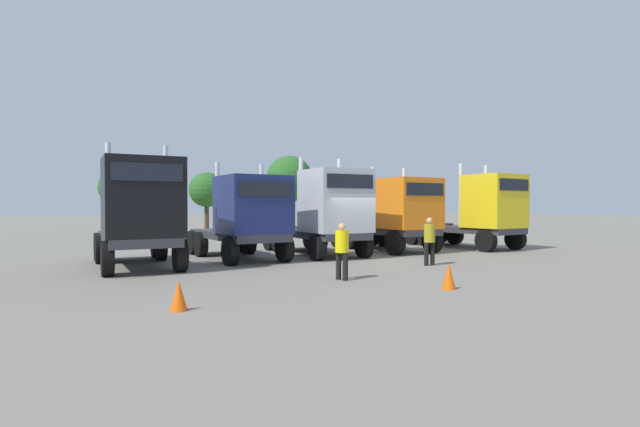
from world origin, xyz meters
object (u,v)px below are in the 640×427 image
at_px(semi_truck_navy, 246,216).
at_px(traffic_cone_near, 179,295).
at_px(semi_truck_orange, 398,214).
at_px(visitor_with_camera, 430,238).
at_px(visitor_in_hivis, 342,247).
at_px(semi_truck_silver, 328,212).
at_px(semi_truck_black, 140,213).
at_px(traffic_cone_mid, 449,276).
at_px(semi_truck_yellow, 482,211).

xyz_separation_m(semi_truck_navy, traffic_cone_near, (-4.48, -7.95, -1.43)).
xyz_separation_m(semi_truck_orange, traffic_cone_near, (-12.01, -7.91, -1.49)).
bearing_deg(visitor_with_camera, visitor_in_hivis, 110.32).
xyz_separation_m(semi_truck_navy, semi_truck_silver, (3.58, -0.25, 0.15)).
relative_size(semi_truck_navy, semi_truck_orange, 1.00).
height_order(semi_truck_black, semi_truck_silver, semi_truck_black).
bearing_deg(traffic_cone_near, traffic_cone_mid, -7.04).
height_order(semi_truck_black, traffic_cone_mid, semi_truck_black).
distance_m(visitor_in_hivis, traffic_cone_near, 5.53).
height_order(visitor_in_hivis, traffic_cone_mid, visitor_in_hivis).
bearing_deg(semi_truck_black, traffic_cone_mid, 40.75).
distance_m(visitor_with_camera, traffic_cone_mid, 5.13).
bearing_deg(visitor_with_camera, semi_truck_black, 71.45).
relative_size(semi_truck_silver, traffic_cone_mid, 9.14).
bearing_deg(semi_truck_yellow, traffic_cone_mid, -54.39).
bearing_deg(semi_truck_yellow, visitor_in_hivis, -68.75).
relative_size(semi_truck_black, traffic_cone_mid, 8.94).
distance_m(traffic_cone_near, traffic_cone_mid, 6.81).
bearing_deg(semi_truck_navy, semi_truck_yellow, 84.23).
bearing_deg(visitor_in_hivis, semi_truck_black, 119.04).
relative_size(visitor_with_camera, traffic_cone_mid, 2.51).
bearing_deg(semi_truck_orange, semi_truck_silver, -87.74).
xyz_separation_m(semi_truck_navy, visitor_with_camera, (5.30, -4.70, -0.74)).
xyz_separation_m(semi_truck_orange, visitor_in_hivis, (-6.85, -6.03, -0.84)).
height_order(semi_truck_navy, traffic_cone_near, semi_truck_navy).
xyz_separation_m(semi_truck_navy, semi_truck_yellow, (12.16, -0.92, 0.14)).
bearing_deg(visitor_in_hivis, semi_truck_silver, 50.03).
distance_m(semi_truck_black, semi_truck_navy, 4.21).
height_order(semi_truck_silver, visitor_with_camera, semi_truck_silver).
bearing_deg(semi_truck_orange, semi_truck_navy, -91.10).
relative_size(semi_truck_silver, visitor_in_hivis, 3.80).
bearing_deg(semi_truck_silver, traffic_cone_mid, -7.16).
distance_m(semi_truck_orange, visitor_in_hivis, 9.17).
xyz_separation_m(semi_truck_navy, traffic_cone_mid, (2.28, -8.79, -1.41)).
bearing_deg(traffic_cone_mid, traffic_cone_near, 172.96).
height_order(visitor_with_camera, traffic_cone_mid, visitor_with_camera).
bearing_deg(semi_truck_yellow, semi_truck_black, -93.22).
bearing_deg(semi_truck_yellow, visitor_with_camera, -64.09).
xyz_separation_m(semi_truck_silver, traffic_cone_mid, (-1.30, -8.54, -1.55)).
bearing_deg(semi_truck_orange, traffic_cone_mid, -31.77).
bearing_deg(traffic_cone_mid, semi_truck_navy, 104.55).
bearing_deg(semi_truck_navy, semi_truck_silver, 84.54).
height_order(semi_truck_navy, visitor_in_hivis, semi_truck_navy).
xyz_separation_m(semi_truck_silver, traffic_cone_near, (-8.06, -7.70, -1.58)).
relative_size(visitor_with_camera, traffic_cone_near, 2.71).
bearing_deg(visitor_with_camera, semi_truck_navy, 52.16).
height_order(visitor_with_camera, traffic_cone_near, visitor_with_camera).
bearing_deg(traffic_cone_near, visitor_with_camera, 18.41).
bearing_deg(semi_truck_yellow, semi_truck_navy, -97.26).
xyz_separation_m(semi_truck_orange, semi_truck_yellow, (4.63, -0.88, 0.09)).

